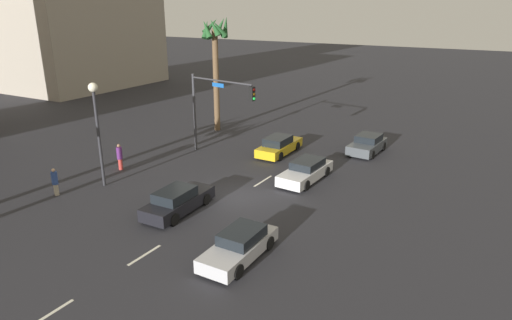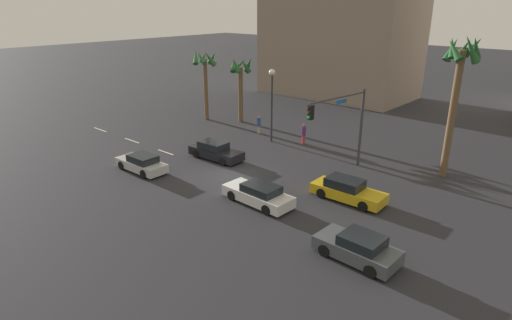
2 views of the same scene
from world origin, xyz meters
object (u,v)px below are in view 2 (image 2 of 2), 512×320
Objects in this scene: traffic_signal at (344,118)px; palm_tree_2 at (459,75)px; pedestrian_0 at (259,124)px; palm_tree_0 at (205,68)px; car_3 at (142,163)px; building_0 at (341,16)px; pedestrian_1 at (304,133)px; car_1 at (258,194)px; palm_tree_1 at (241,76)px; car_0 at (347,190)px; car_2 at (215,151)px; car_4 at (358,248)px; streetlamp at (272,92)px.

traffic_signal is 7.90m from palm_tree_2.
pedestrian_0 is 8.76m from palm_tree_0.
car_3 is 35.38m from building_0.
car_3 is 2.41× the size of pedestrian_1.
car_1 is at bearing -120.29° from palm_tree_2.
building_0 reaches higher than car_1.
palm_tree_2 is (17.08, 13.61, 6.57)m from car_3.
traffic_signal is 0.89× the size of palm_tree_1.
car_0 is at bearing -41.24° from pedestrian_1.
palm_tree_2 is at bearing 68.29° from car_0.
traffic_signal is 0.81× the size of palm_tree_0.
car_0 is 11.71m from car_2.
car_4 is 21.83m from pedestrian_0.
building_0 is (-21.59, 33.89, 9.38)m from car_4.
palm_tree_1 is (3.32, 1.77, -0.65)m from palm_tree_0.
car_3 is at bearing -82.48° from building_0.
building_0 is at bearing 113.36° from car_1.
car_2 is 13.24m from palm_tree_0.
car_3 is 15.00m from traffic_signal.
pedestrian_1 is at bearing -0.62° from palm_tree_0.
car_2 is 0.63× the size of palm_tree_0.
car_2 is 2.58× the size of pedestrian_1.
palm_tree_0 is at bearing 171.67° from streetlamp.
palm_tree_1 reaches higher than car_2.
streetlamp reaches higher than car_3.
palm_tree_2 reaches higher than streetlamp.
car_2 is at bearing 153.61° from car_1.
car_0 is at bearing 123.94° from car_4.
palm_tree_2 is at bearing 34.89° from traffic_signal.
pedestrian_1 reaches higher than car_1.
palm_tree_2 is 0.49× the size of building_0.
building_0 is (-15.07, 24.41, 5.96)m from traffic_signal.
palm_tree_2 reaches higher than car_1.
car_2 reaches higher than car_4.
car_3 is at bearing -139.61° from traffic_signal.
palm_tree_1 reaches higher than car_0.
car_0 is 11.52m from pedestrian_1.
car_2 is 5.83m from car_3.
traffic_signal is (1.11, 7.94, 3.45)m from car_1.
car_1 is 0.74× the size of streetlamp.
building_0 is (-4.10, 20.83, 9.14)m from pedestrian_0.
building_0 is (-6.60, 22.03, 5.55)m from streetlamp.
palm_tree_0 reaches higher than pedestrian_0.
palm_tree_2 is at bearing 28.79° from car_2.
traffic_signal is (11.12, 9.46, 3.46)m from car_3.
traffic_signal is at bearing -20.35° from palm_tree_1.
car_4 is at bearing -11.47° from car_1.
car_0 is 0.73× the size of streetlamp.
pedestrian_0 is 0.17× the size of palm_tree_2.
traffic_signal is 3.31× the size of pedestrian_1.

